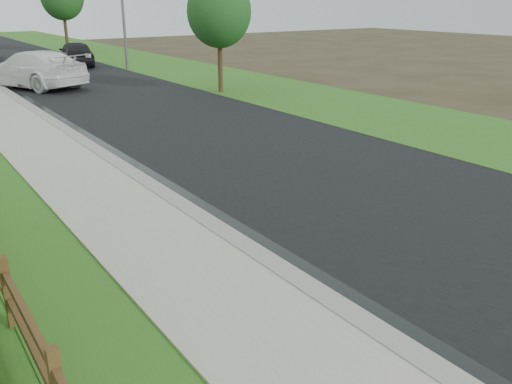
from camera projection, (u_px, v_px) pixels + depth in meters
road at (48, 69)px, 34.97m from camera, size 8.00×90.00×0.02m
verge_far at (147, 62)px, 38.65m from camera, size 6.00×90.00×0.04m
white_suv at (33, 69)px, 27.31m from camera, size 4.80×6.78×1.82m
dark_car_mid at (76, 53)px, 36.01m from camera, size 2.80×5.14×1.66m
tree_near_right at (219, 12)px, 24.93m from camera, size 2.98×2.98×5.36m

